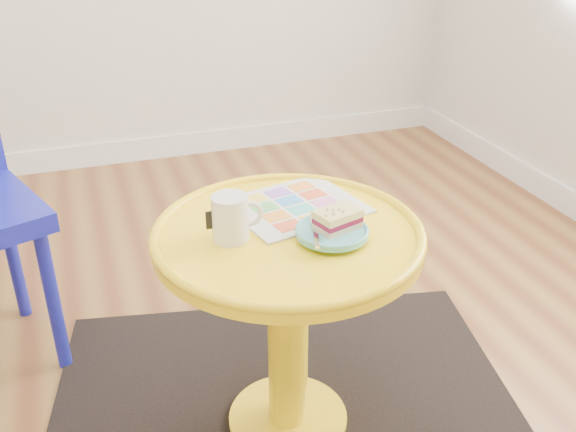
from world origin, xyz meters
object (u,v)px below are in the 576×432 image
object	(u,v)px
mug	(231,217)
plate	(332,232)
newspaper	(295,206)
side_table	(288,292)

from	to	relation	value
mug	plate	size ratio (longest dim) A/B	0.71
newspaper	side_table	bearing A→B (deg)	-129.85
mug	side_table	bearing A→B (deg)	3.12
newspaper	plate	size ratio (longest dim) A/B	1.87
plate	mug	bearing A→B (deg)	161.09
newspaper	mug	bearing A→B (deg)	-163.60
newspaper	mug	size ratio (longest dim) A/B	2.63
newspaper	plate	world-z (taller)	plate
side_table	plate	distance (m)	0.21
side_table	newspaper	distance (m)	0.21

